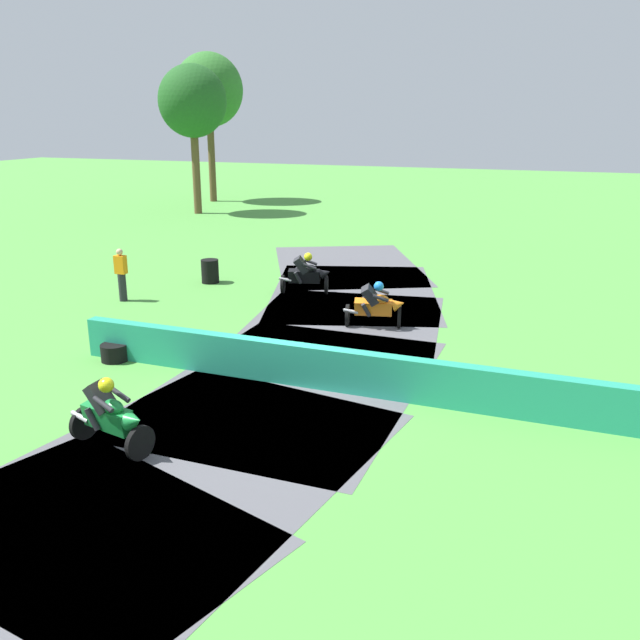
{
  "coord_description": "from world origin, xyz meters",
  "views": [
    {
      "loc": [
        5.12,
        -12.4,
        5.55
      ],
      "look_at": [
        -0.03,
        1.79,
        0.9
      ],
      "focal_mm": 37.8,
      "sensor_mm": 36.0,
      "label": 1
    }
  ],
  "objects_px": {
    "motorcycle_lead_green": "(110,415)",
    "motorcycle_trailing_black": "(307,274)",
    "tire_stack_mid_b": "(210,271)",
    "tire_stack_mid_a": "(115,352)",
    "motorcycle_chase_orange": "(376,305)",
    "track_marshal": "(121,275)"
  },
  "relations": [
    {
      "from": "tire_stack_mid_b",
      "to": "track_marshal",
      "type": "distance_m",
      "value": 3.31
    },
    {
      "from": "track_marshal",
      "to": "motorcycle_trailing_black",
      "type": "bearing_deg",
      "value": 27.94
    },
    {
      "from": "track_marshal",
      "to": "motorcycle_chase_orange",
      "type": "bearing_deg",
      "value": 0.13
    },
    {
      "from": "motorcycle_lead_green",
      "to": "tire_stack_mid_a",
      "type": "bearing_deg",
      "value": 125.92
    },
    {
      "from": "motorcycle_lead_green",
      "to": "motorcycle_trailing_black",
      "type": "height_order",
      "value": "motorcycle_lead_green"
    },
    {
      "from": "motorcycle_lead_green",
      "to": "track_marshal",
      "type": "bearing_deg",
      "value": 124.63
    },
    {
      "from": "motorcycle_chase_orange",
      "to": "motorcycle_trailing_black",
      "type": "relative_size",
      "value": 1.0
    },
    {
      "from": "motorcycle_lead_green",
      "to": "tire_stack_mid_b",
      "type": "relative_size",
      "value": 2.13
    },
    {
      "from": "motorcycle_chase_orange",
      "to": "tire_stack_mid_b",
      "type": "bearing_deg",
      "value": 156.08
    },
    {
      "from": "motorcycle_trailing_black",
      "to": "tire_stack_mid_a",
      "type": "height_order",
      "value": "motorcycle_trailing_black"
    },
    {
      "from": "motorcycle_chase_orange",
      "to": "tire_stack_mid_b",
      "type": "relative_size",
      "value": 2.15
    },
    {
      "from": "motorcycle_lead_green",
      "to": "track_marshal",
      "type": "distance_m",
      "value": 9.98
    },
    {
      "from": "motorcycle_chase_orange",
      "to": "tire_stack_mid_a",
      "type": "distance_m",
      "value": 6.8
    },
    {
      "from": "motorcycle_trailing_black",
      "to": "tire_stack_mid_b",
      "type": "xyz_separation_m",
      "value": [
        -3.64,
        0.3,
        -0.25
      ]
    },
    {
      "from": "tire_stack_mid_a",
      "to": "tire_stack_mid_b",
      "type": "height_order",
      "value": "tire_stack_mid_b"
    },
    {
      "from": "tire_stack_mid_b",
      "to": "track_marshal",
      "type": "bearing_deg",
      "value": -115.17
    },
    {
      "from": "motorcycle_lead_green",
      "to": "tire_stack_mid_b",
      "type": "height_order",
      "value": "motorcycle_lead_green"
    },
    {
      "from": "motorcycle_lead_green",
      "to": "motorcycle_trailing_black",
      "type": "relative_size",
      "value": 1.0
    },
    {
      "from": "tire_stack_mid_b",
      "to": "motorcycle_lead_green",
      "type": "bearing_deg",
      "value": -69.08
    },
    {
      "from": "motorcycle_chase_orange",
      "to": "tire_stack_mid_a",
      "type": "relative_size",
      "value": 2.73
    },
    {
      "from": "tire_stack_mid_a",
      "to": "tire_stack_mid_b",
      "type": "bearing_deg",
      "value": 101.99
    },
    {
      "from": "motorcycle_trailing_black",
      "to": "track_marshal",
      "type": "relative_size",
      "value": 1.05
    }
  ]
}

